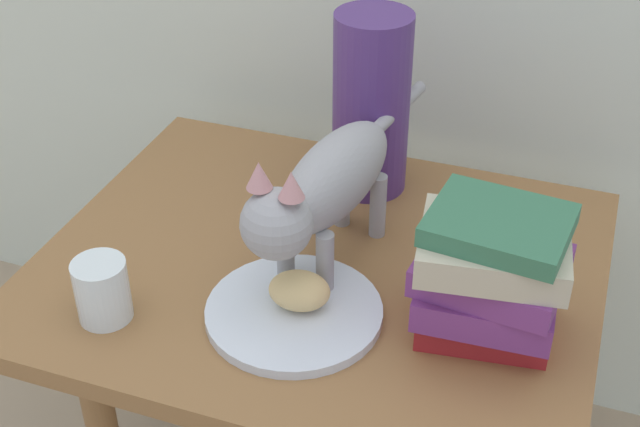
{
  "coord_description": "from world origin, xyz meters",
  "views": [
    {
      "loc": [
        0.33,
        -0.92,
        1.3
      ],
      "look_at": [
        0.0,
        0.0,
        0.64
      ],
      "focal_mm": 48.82,
      "sensor_mm": 36.0,
      "label": 1
    }
  ],
  "objects_px": {
    "plate": "(294,312)",
    "bread_roll": "(299,291)",
    "green_vase": "(371,104)",
    "candle_jar": "(103,293)",
    "tv_remote": "(497,242)",
    "book_stack": "(490,275)",
    "cat": "(325,187)",
    "side_table": "(320,301)"
  },
  "relations": [
    {
      "from": "side_table",
      "to": "tv_remote",
      "type": "height_order",
      "value": "tv_remote"
    },
    {
      "from": "green_vase",
      "to": "book_stack",
      "type": "bearing_deg",
      "value": -50.36
    },
    {
      "from": "bread_roll",
      "to": "book_stack",
      "type": "xyz_separation_m",
      "value": [
        0.23,
        0.04,
        0.05
      ]
    },
    {
      "from": "plate",
      "to": "bread_roll",
      "type": "bearing_deg",
      "value": 54.85
    },
    {
      "from": "plate",
      "to": "bread_roll",
      "type": "xyz_separation_m",
      "value": [
        0.01,
        0.01,
        0.03
      ]
    },
    {
      "from": "bread_roll",
      "to": "cat",
      "type": "xyz_separation_m",
      "value": [
        -0.0,
        0.11,
        0.09
      ]
    },
    {
      "from": "side_table",
      "to": "bread_roll",
      "type": "xyz_separation_m",
      "value": [
        0.01,
        -0.12,
        0.11
      ]
    },
    {
      "from": "bread_roll",
      "to": "plate",
      "type": "bearing_deg",
      "value": -125.15
    },
    {
      "from": "bread_roll",
      "to": "book_stack",
      "type": "bearing_deg",
      "value": 10.77
    },
    {
      "from": "book_stack",
      "to": "candle_jar",
      "type": "bearing_deg",
      "value": -164.28
    },
    {
      "from": "tv_remote",
      "to": "plate",
      "type": "bearing_deg",
      "value": -149.27
    },
    {
      "from": "book_stack",
      "to": "tv_remote",
      "type": "relative_size",
      "value": 1.27
    },
    {
      "from": "book_stack",
      "to": "cat",
      "type": "bearing_deg",
      "value": 165.1
    },
    {
      "from": "side_table",
      "to": "candle_jar",
      "type": "distance_m",
      "value": 0.32
    },
    {
      "from": "cat",
      "to": "book_stack",
      "type": "relative_size",
      "value": 2.5
    },
    {
      "from": "book_stack",
      "to": "tv_remote",
      "type": "distance_m",
      "value": 0.21
    },
    {
      "from": "cat",
      "to": "book_stack",
      "type": "height_order",
      "value": "cat"
    },
    {
      "from": "cat",
      "to": "green_vase",
      "type": "height_order",
      "value": "green_vase"
    },
    {
      "from": "side_table",
      "to": "candle_jar",
      "type": "height_order",
      "value": "candle_jar"
    },
    {
      "from": "candle_jar",
      "to": "tv_remote",
      "type": "height_order",
      "value": "candle_jar"
    },
    {
      "from": "side_table",
      "to": "plate",
      "type": "distance_m",
      "value": 0.15
    },
    {
      "from": "green_vase",
      "to": "candle_jar",
      "type": "height_order",
      "value": "green_vase"
    },
    {
      "from": "plate",
      "to": "tv_remote",
      "type": "relative_size",
      "value": 1.54
    },
    {
      "from": "book_stack",
      "to": "green_vase",
      "type": "xyz_separation_m",
      "value": [
        -0.24,
        0.29,
        0.05
      ]
    },
    {
      "from": "plate",
      "to": "book_stack",
      "type": "relative_size",
      "value": 1.21
    },
    {
      "from": "bread_roll",
      "to": "green_vase",
      "type": "height_order",
      "value": "green_vase"
    },
    {
      "from": "bread_roll",
      "to": "green_vase",
      "type": "xyz_separation_m",
      "value": [
        -0.01,
        0.33,
        0.1
      ]
    },
    {
      "from": "bread_roll",
      "to": "book_stack",
      "type": "relative_size",
      "value": 0.42
    },
    {
      "from": "side_table",
      "to": "plate",
      "type": "bearing_deg",
      "value": -86.16
    },
    {
      "from": "side_table",
      "to": "candle_jar",
      "type": "bearing_deg",
      "value": -137.36
    },
    {
      "from": "plate",
      "to": "book_stack",
      "type": "bearing_deg",
      "value": 12.24
    },
    {
      "from": "plate",
      "to": "candle_jar",
      "type": "relative_size",
      "value": 2.72
    },
    {
      "from": "side_table",
      "to": "book_stack",
      "type": "relative_size",
      "value": 4.08
    },
    {
      "from": "bread_roll",
      "to": "green_vase",
      "type": "relative_size",
      "value": 0.28
    },
    {
      "from": "plate",
      "to": "cat",
      "type": "xyz_separation_m",
      "value": [
        0.0,
        0.11,
        0.13
      ]
    },
    {
      "from": "plate",
      "to": "tv_remote",
      "type": "height_order",
      "value": "tv_remote"
    },
    {
      "from": "side_table",
      "to": "green_vase",
      "type": "relative_size",
      "value": 2.72
    },
    {
      "from": "book_stack",
      "to": "tv_remote",
      "type": "xyz_separation_m",
      "value": [
        -0.02,
        0.19,
        -0.08
      ]
    },
    {
      "from": "green_vase",
      "to": "tv_remote",
      "type": "height_order",
      "value": "green_vase"
    },
    {
      "from": "book_stack",
      "to": "plate",
      "type": "bearing_deg",
      "value": -167.76
    },
    {
      "from": "bread_roll",
      "to": "book_stack",
      "type": "height_order",
      "value": "book_stack"
    },
    {
      "from": "cat",
      "to": "candle_jar",
      "type": "xyz_separation_m",
      "value": [
        -0.23,
        -0.19,
        -0.09
      ]
    }
  ]
}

